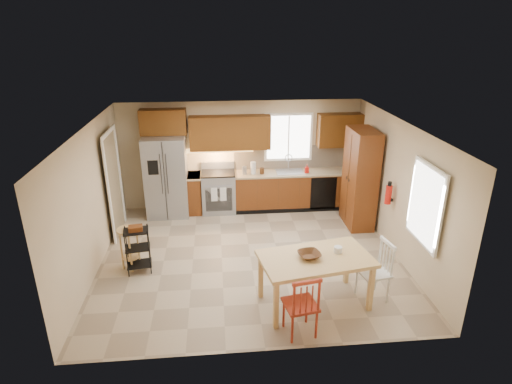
{
  "coord_description": "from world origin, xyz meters",
  "views": [
    {
      "loc": [
        -0.57,
        -7.02,
        4.13
      ],
      "look_at": [
        0.15,
        0.4,
        1.15
      ],
      "focal_mm": 30.0,
      "sensor_mm": 36.0,
      "label": 1
    }
  ],
  "objects_px": {
    "range_stove": "(219,192)",
    "fire_extinguisher": "(388,195)",
    "soap_bottle": "(307,169)",
    "chair_red": "(300,303)",
    "refrigerator": "(166,176)",
    "utility_cart": "(138,250)",
    "chair_white": "(374,271)",
    "dining_table": "(315,281)",
    "bar_stool": "(130,249)",
    "table_bowl": "(309,258)",
    "table_jar": "(338,251)",
    "pantry": "(360,179)"
  },
  "relations": [
    {
      "from": "soap_bottle",
      "to": "chair_red",
      "type": "xyz_separation_m",
      "value": [
        -0.96,
        -4.27,
        -0.51
      ]
    },
    {
      "from": "soap_bottle",
      "to": "table_jar",
      "type": "bearing_deg",
      "value": -93.98
    },
    {
      "from": "table_jar",
      "to": "dining_table",
      "type": "bearing_deg",
      "value": -164.05
    },
    {
      "from": "range_stove",
      "to": "fire_extinguisher",
      "type": "xyz_separation_m",
      "value": [
        3.18,
        -2.04,
        0.64
      ]
    },
    {
      "from": "chair_red",
      "to": "pantry",
      "type": "bearing_deg",
      "value": 50.3
    },
    {
      "from": "table_bowl",
      "to": "table_jar",
      "type": "xyz_separation_m",
      "value": [
        0.47,
        0.1,
        0.03
      ]
    },
    {
      "from": "range_stove",
      "to": "fire_extinguisher",
      "type": "height_order",
      "value": "fire_extinguisher"
    },
    {
      "from": "soap_bottle",
      "to": "table_jar",
      "type": "distance_m",
      "value": 3.53
    },
    {
      "from": "pantry",
      "to": "table_bowl",
      "type": "height_order",
      "value": "pantry"
    },
    {
      "from": "range_stove",
      "to": "dining_table",
      "type": "xyz_separation_m",
      "value": [
        1.42,
        -3.71,
        -0.05
      ]
    },
    {
      "from": "refrigerator",
      "to": "soap_bottle",
      "type": "relative_size",
      "value": 9.53
    },
    {
      "from": "pantry",
      "to": "utility_cart",
      "type": "height_order",
      "value": "pantry"
    },
    {
      "from": "soap_bottle",
      "to": "utility_cart",
      "type": "distance_m",
      "value": 4.26
    },
    {
      "from": "pantry",
      "to": "fire_extinguisher",
      "type": "xyz_separation_m",
      "value": [
        0.2,
        -1.05,
        0.05
      ]
    },
    {
      "from": "range_stove",
      "to": "utility_cart",
      "type": "distance_m",
      "value": 2.88
    },
    {
      "from": "fire_extinguisher",
      "to": "soap_bottle",
      "type": "bearing_deg",
      "value": 120.53
    },
    {
      "from": "pantry",
      "to": "chair_red",
      "type": "distance_m",
      "value": 3.91
    },
    {
      "from": "refrigerator",
      "to": "soap_bottle",
      "type": "bearing_deg",
      "value": -0.45
    },
    {
      "from": "dining_table",
      "to": "bar_stool",
      "type": "xyz_separation_m",
      "value": [
        -3.03,
        1.34,
        -0.02
      ]
    },
    {
      "from": "table_jar",
      "to": "utility_cart",
      "type": "distance_m",
      "value": 3.44
    },
    {
      "from": "dining_table",
      "to": "table_jar",
      "type": "distance_m",
      "value": 0.59
    },
    {
      "from": "soap_bottle",
      "to": "table_bowl",
      "type": "height_order",
      "value": "soap_bottle"
    },
    {
      "from": "range_stove",
      "to": "table_jar",
      "type": "xyz_separation_m",
      "value": [
        1.79,
        -3.6,
        0.39
      ]
    },
    {
      "from": "dining_table",
      "to": "soap_bottle",
      "type": "bearing_deg",
      "value": 70.28
    },
    {
      "from": "range_stove",
      "to": "dining_table",
      "type": "bearing_deg",
      "value": -69.02
    },
    {
      "from": "range_stove",
      "to": "chair_red",
      "type": "bearing_deg",
      "value": -76.19
    },
    {
      "from": "dining_table",
      "to": "chair_white",
      "type": "relative_size",
      "value": 1.7
    },
    {
      "from": "pantry",
      "to": "chair_red",
      "type": "relative_size",
      "value": 2.14
    },
    {
      "from": "utility_cart",
      "to": "chair_white",
      "type": "bearing_deg",
      "value": -25.34
    },
    {
      "from": "utility_cart",
      "to": "refrigerator",
      "type": "bearing_deg",
      "value": 74.79
    },
    {
      "from": "soap_bottle",
      "to": "dining_table",
      "type": "distance_m",
      "value": 3.72
    },
    {
      "from": "bar_stool",
      "to": "table_bowl",
      "type": "bearing_deg",
      "value": -32.56
    },
    {
      "from": "fire_extinguisher",
      "to": "bar_stool",
      "type": "height_order",
      "value": "fire_extinguisher"
    },
    {
      "from": "table_bowl",
      "to": "bar_stool",
      "type": "distance_m",
      "value": 3.24
    },
    {
      "from": "pantry",
      "to": "bar_stool",
      "type": "distance_m",
      "value": 4.83
    },
    {
      "from": "utility_cart",
      "to": "pantry",
      "type": "bearing_deg",
      "value": 10.45
    },
    {
      "from": "refrigerator",
      "to": "chair_white",
      "type": "relative_size",
      "value": 1.86
    },
    {
      "from": "refrigerator",
      "to": "chair_red",
      "type": "bearing_deg",
      "value": -62.66
    },
    {
      "from": "utility_cart",
      "to": "dining_table",
      "type": "bearing_deg",
      "value": -31.35
    },
    {
      "from": "dining_table",
      "to": "chair_white",
      "type": "bearing_deg",
      "value": -7.16
    },
    {
      "from": "soap_bottle",
      "to": "range_stove",
      "type": "bearing_deg",
      "value": 177.6
    },
    {
      "from": "refrigerator",
      "to": "chair_red",
      "type": "relative_size",
      "value": 1.86
    },
    {
      "from": "chair_white",
      "to": "table_bowl",
      "type": "relative_size",
      "value": 2.9
    },
    {
      "from": "soap_bottle",
      "to": "table_jar",
      "type": "relative_size",
      "value": 1.26
    },
    {
      "from": "soap_bottle",
      "to": "chair_red",
      "type": "bearing_deg",
      "value": -102.66
    },
    {
      "from": "chair_red",
      "to": "bar_stool",
      "type": "distance_m",
      "value": 3.34
    },
    {
      "from": "refrigerator",
      "to": "fire_extinguisher",
      "type": "height_order",
      "value": "refrigerator"
    },
    {
      "from": "pantry",
      "to": "dining_table",
      "type": "bearing_deg",
      "value": -119.82
    },
    {
      "from": "range_stove",
      "to": "pantry",
      "type": "relative_size",
      "value": 0.44
    },
    {
      "from": "refrigerator",
      "to": "fire_extinguisher",
      "type": "bearing_deg",
      "value": -24.52
    }
  ]
}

